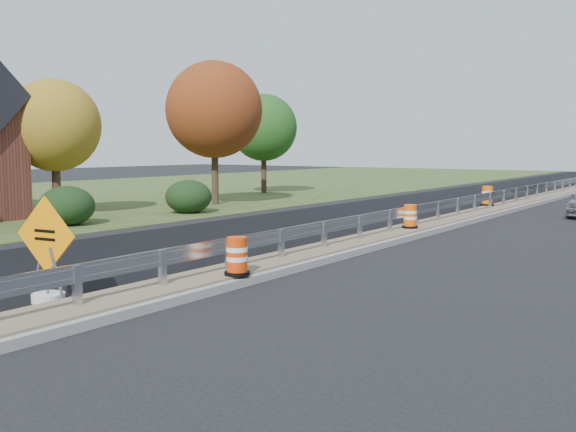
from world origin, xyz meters
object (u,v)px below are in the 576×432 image
Objects in this scene: barrel_median_near at (237,257)px; barrel_median_far at (487,196)px; barrel_median_mid at (410,217)px; caution_sign at (47,276)px.

barrel_median_far is at bearing 93.21° from barrel_median_near.
barrel_median_mid is at bearing -86.12° from barrel_median_far.
caution_sign is 22.89m from barrel_median_far.
barrel_median_far is at bearing 79.35° from caution_sign.
barrel_median_near is at bearing -87.48° from barrel_median_mid.
barrel_median_far is at bearing 93.88° from barrel_median_mid.
caution_sign reaches higher than barrel_median_far.
barrel_median_far is (-1.10, 19.59, 0.05)m from barrel_median_near.
barrel_median_far reaches higher than barrel_median_mid.
barrel_median_far is (-0.68, 9.99, 0.06)m from barrel_median_mid.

